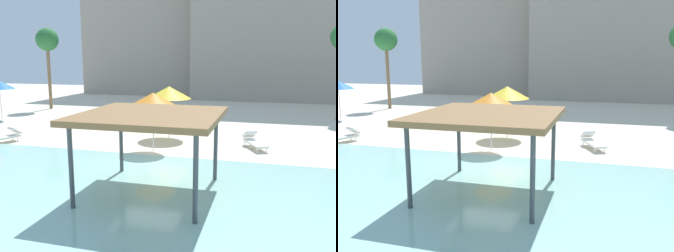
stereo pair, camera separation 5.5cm
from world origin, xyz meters
The scene contains 10 objects.
ground_plane centered at (0.00, 0.00, 0.00)m, with size 80.00×80.00×0.00m, color beige.
lagoon_water centered at (0.00, -5.25, 0.02)m, with size 44.00×13.50×0.04m, color #99D1C6.
shade_pavilion centered at (1.13, -2.80, 2.47)m, with size 4.28×4.28×2.63m.
beach_umbrella_yellow_2 centered at (-0.56, 5.42, 2.48)m, with size 2.40×2.40×2.81m.
beach_umbrella_orange_3 centered at (-0.53, 2.51, 2.45)m, with size 2.01×2.01×2.73m.
lounge_chair_0 centered at (4.06, 4.24, 0.33)m, with size 1.35×1.97×0.74m.
lounge_chair_2 centered at (-8.41, 1.89, 0.33)m, with size 1.26×1.98×0.74m.
palm_tree_1 centered at (-13.58, 13.81, 5.69)m, with size 1.90×1.90×6.83m.
hotel_block_0 centered at (-6.55, 32.57, 8.47)m, with size 21.75×11.96×16.95m, color #9E9384.
hotel_block_1 centered at (8.57, 28.67, 9.84)m, with size 23.82×10.29×19.69m, color #9E9384.
Camera 1 is at (4.59, -13.14, 4.27)m, focal length 38.09 mm.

